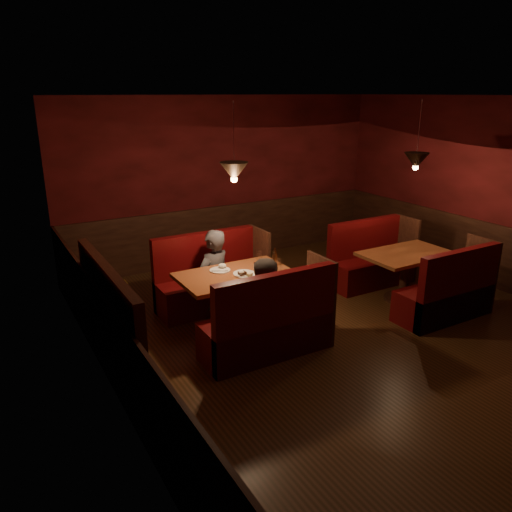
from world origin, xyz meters
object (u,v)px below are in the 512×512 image
second_table (406,265)px  diner_b (269,292)px  second_bench_far (370,264)px  main_table (237,286)px  diner_a (213,260)px  second_bench_near (449,296)px  main_bench_far (211,284)px  main_bench_near (271,329)px

second_table → diner_b: diner_b is taller
second_bench_far → diner_b: bearing=-157.0°
second_bench_far → diner_b: 2.82m
diner_b → second_bench_far: bearing=28.3°
main_table → second_bench_far: size_ratio=1.00×
second_bench_far → diner_a: 2.71m
diner_a → second_bench_near: bearing=127.0°
main_bench_far → main_bench_near: (0.00, -1.62, 0.00)m
second_bench_far → main_bench_far: bearing=170.7°
second_bench_near → diner_a: (-2.66, 1.75, 0.45)m
main_bench_near → diner_a: bearing=92.6°
second_table → diner_b: 2.56m
main_bench_far → second_bench_near: size_ratio=1.10×
diner_b → second_table: bearing=12.4°
second_table → diner_a: (-2.63, 0.98, 0.23)m
main_bench_far → second_bench_far: (2.60, -0.42, -0.01)m
second_bench_far → diner_b: diner_b is taller
second_bench_far → diner_a: (-2.66, 0.20, 0.45)m
main_bench_far → second_bench_far: bearing=-9.3°
main_table → second_table: size_ratio=1.10×
main_bench_near → second_bench_near: 2.62m
main_bench_near → second_bench_far: size_ratio=1.10×
main_bench_far → diner_b: (0.03, -1.51, 0.41)m
diner_a → diner_b: bearing=74.7°
main_bench_near → second_bench_near: size_ratio=1.10×
main_table → second_bench_near: bearing=-24.0°
second_bench_far → second_bench_near: size_ratio=1.00×
second_table → second_bench_far: (0.03, 0.78, -0.22)m
main_table → diner_a: 0.62m
second_table → diner_b: bearing=-173.0°
main_bench_far → diner_a: 0.49m
main_table → diner_b: 0.72m
main_bench_far → diner_a: bearing=-105.9°
second_bench_far → second_bench_near: 1.55m
second_bench_near → second_table: bearing=92.2°
main_table → main_bench_near: bearing=-88.9°
second_bench_near → diner_b: (-2.57, 0.46, 0.42)m
main_bench_far → second_bench_far: main_bench_far is taller
main_bench_far → second_table: 2.84m
main_bench_far → diner_b: bearing=-88.8°
main_table → main_bench_far: 0.85m
main_table → second_bench_far: (2.61, 0.39, -0.26)m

